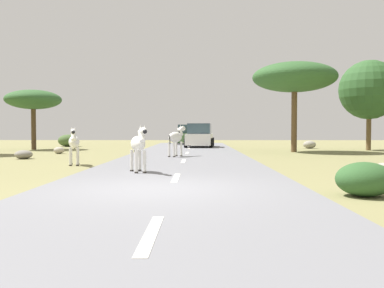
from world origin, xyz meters
name	(u,v)px	position (x,y,z in m)	size (l,w,h in m)	color
ground_plane	(156,191)	(0.00, 0.00, 0.00)	(90.00, 90.00, 0.00)	olive
road	(171,190)	(0.33, 0.00, 0.03)	(6.00, 64.00, 0.05)	slate
lane_markings	(168,195)	(0.33, -1.00, 0.05)	(0.16, 56.00, 0.01)	silver
zebra_0	(139,144)	(-0.87, 3.45, 0.89)	(0.77, 1.43, 1.41)	silver
zebra_2	(176,138)	(-0.12, 10.95, 0.95)	(0.95, 1.50, 1.52)	silver
zebra_3	(74,143)	(-3.71, 6.49, 0.85)	(0.64, 1.49, 1.43)	silver
car_0	(200,136)	(1.06, 22.10, 0.85)	(2.28, 4.46, 1.74)	white
car_1	(188,135)	(0.02, 29.14, 0.85)	(2.10, 4.38, 1.74)	#476B38
tree_0	(294,78)	(6.66, 16.05, 4.42)	(4.98, 4.98, 5.32)	brown
tree_2	(33,100)	(-10.08, 18.93, 3.32)	(3.68, 3.68, 3.99)	#4C3823
tree_3	(369,90)	(11.96, 18.20, 3.89)	(3.80, 3.80, 5.81)	brown
bush_0	(68,141)	(-9.33, 24.01, 0.48)	(1.59, 1.43, 0.96)	#425B2D
bush_2	(365,179)	(4.23, -0.73, 0.34)	(1.14, 1.03, 0.69)	#2D5628
rock_0	(59,150)	(-6.79, 14.09, 0.19)	(0.58, 0.58, 0.38)	#A89E8C
rock_1	(24,155)	(-7.04, 9.94, 0.20)	(0.79, 0.82, 0.40)	gray
rock_3	(384,172)	(5.73, 1.81, 0.24)	(0.65, 0.47, 0.47)	#A89E8C
rock_4	(310,145)	(8.89, 20.93, 0.27)	(0.90, 0.80, 0.55)	gray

